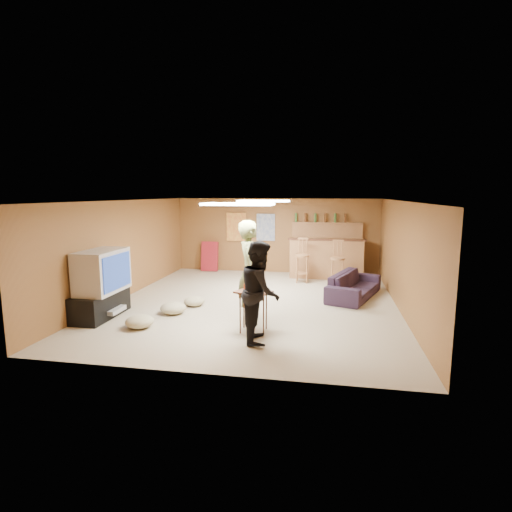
% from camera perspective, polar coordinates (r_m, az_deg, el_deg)
% --- Properties ---
extents(ground, '(7.00, 7.00, 0.00)m').
position_cam_1_polar(ground, '(8.72, -0.24, -6.71)').
color(ground, tan).
rests_on(ground, ground).
extents(ceiling, '(6.00, 7.00, 0.02)m').
position_cam_1_polar(ceiling, '(8.39, -0.25, 7.90)').
color(ceiling, silver).
rests_on(ceiling, ground).
extents(wall_back, '(6.00, 0.02, 2.20)m').
position_cam_1_polar(wall_back, '(11.92, 2.85, 2.92)').
color(wall_back, brown).
rests_on(wall_back, ground).
extents(wall_front, '(6.00, 0.02, 2.20)m').
position_cam_1_polar(wall_front, '(5.15, -7.44, -5.24)').
color(wall_front, brown).
rests_on(wall_front, ground).
extents(wall_left, '(0.02, 7.00, 2.20)m').
position_cam_1_polar(wall_left, '(9.50, -18.32, 0.92)').
color(wall_left, brown).
rests_on(wall_left, ground).
extents(wall_right, '(0.02, 7.00, 2.20)m').
position_cam_1_polar(wall_right, '(8.47, 20.13, -0.11)').
color(wall_right, brown).
rests_on(wall_right, ground).
extents(tv_stand, '(0.55, 1.30, 0.50)m').
position_cam_1_polar(tv_stand, '(8.26, -21.30, -6.44)').
color(tv_stand, black).
rests_on(tv_stand, ground).
extents(dvd_box, '(0.35, 0.50, 0.08)m').
position_cam_1_polar(dvd_box, '(8.17, -19.94, -7.25)').
color(dvd_box, '#B2B2B7').
rests_on(dvd_box, tv_stand).
extents(tv_body, '(0.60, 1.10, 0.80)m').
position_cam_1_polar(tv_body, '(8.08, -21.14, -2.03)').
color(tv_body, '#B2B2B7').
rests_on(tv_body, tv_stand).
extents(tv_screen, '(0.02, 0.95, 0.65)m').
position_cam_1_polar(tv_screen, '(7.92, -19.23, -2.13)').
color(tv_screen, navy).
rests_on(tv_screen, tv_body).
extents(bar_counter, '(2.00, 0.60, 1.10)m').
position_cam_1_polar(bar_counter, '(11.35, 10.00, -0.32)').
color(bar_counter, '#905C34').
rests_on(bar_counter, ground).
extents(bar_lip, '(2.10, 0.12, 0.05)m').
position_cam_1_polar(bar_lip, '(11.02, 10.06, 2.29)').
color(bar_lip, '#3F2114').
rests_on(bar_lip, bar_counter).
extents(bar_shelf, '(2.00, 0.18, 0.05)m').
position_cam_1_polar(bar_shelf, '(11.68, 10.14, 4.63)').
color(bar_shelf, '#905C34').
rests_on(bar_shelf, bar_backing).
extents(bar_backing, '(2.00, 0.14, 0.60)m').
position_cam_1_polar(bar_backing, '(11.73, 10.10, 3.18)').
color(bar_backing, '#905C34').
rests_on(bar_backing, bar_counter).
extents(poster_left, '(0.60, 0.03, 0.85)m').
position_cam_1_polar(poster_left, '(12.07, -2.83, 4.18)').
color(poster_left, '#BF3F26').
rests_on(poster_left, wall_back).
extents(poster_right, '(0.55, 0.03, 0.80)m').
position_cam_1_polar(poster_right, '(11.90, 1.40, 4.12)').
color(poster_right, '#334C99').
rests_on(poster_right, wall_back).
extents(folding_chair_stack, '(0.50, 0.26, 0.91)m').
position_cam_1_polar(folding_chair_stack, '(12.23, -6.62, -0.05)').
color(folding_chair_stack, maroon).
rests_on(folding_chair_stack, ground).
extents(ceiling_panel_front, '(1.20, 0.60, 0.04)m').
position_cam_1_polar(ceiling_panel_front, '(6.93, -2.55, 7.42)').
color(ceiling_panel_front, white).
rests_on(ceiling_panel_front, ceiling).
extents(ceiling_panel_back, '(1.20, 0.60, 0.04)m').
position_cam_1_polar(ceiling_panel_back, '(9.58, 1.08, 7.86)').
color(ceiling_panel_back, white).
rests_on(ceiling_panel_back, ceiling).
extents(person_olive, '(0.63, 0.79, 1.88)m').
position_cam_1_polar(person_olive, '(7.23, -0.82, -2.33)').
color(person_olive, '#5E653A').
rests_on(person_olive, ground).
extents(person_black, '(0.72, 0.87, 1.62)m').
position_cam_1_polar(person_black, '(6.36, 0.60, -5.09)').
color(person_black, black).
rests_on(person_black, ground).
extents(sofa, '(1.37, 2.08, 0.57)m').
position_cam_1_polar(sofa, '(9.38, 13.85, -4.07)').
color(sofa, black).
rests_on(sofa, ground).
extents(tray_table, '(0.68, 0.62, 0.71)m').
position_cam_1_polar(tray_table, '(6.90, -0.37, -7.90)').
color(tray_table, '#3F2114').
rests_on(tray_table, ground).
extents(cup_red_near, '(0.08, 0.08, 0.10)m').
position_cam_1_polar(cup_red_near, '(6.88, -1.47, -4.43)').
color(cup_red_near, '#B2330B').
rests_on(cup_red_near, tray_table).
extents(cup_red_far, '(0.10, 0.10, 0.12)m').
position_cam_1_polar(cup_red_far, '(6.68, 0.06, -4.78)').
color(cup_red_far, '#B2330B').
rests_on(cup_red_far, tray_table).
extents(cup_blue, '(0.09, 0.09, 0.12)m').
position_cam_1_polar(cup_blue, '(6.83, 1.09, -4.46)').
color(cup_blue, navy).
rests_on(cup_blue, tray_table).
extents(bar_stool_left, '(0.45, 0.45, 1.27)m').
position_cam_1_polar(bar_stool_left, '(10.62, 6.64, -0.42)').
color(bar_stool_left, '#905C34').
rests_on(bar_stool_left, ground).
extents(bar_stool_right, '(0.55, 0.55, 1.34)m').
position_cam_1_polar(bar_stool_right, '(10.29, 11.58, -0.66)').
color(bar_stool_right, '#905C34').
rests_on(bar_stool_right, ground).
extents(cushion_near_tv, '(0.63, 0.63, 0.23)m').
position_cam_1_polar(cushion_near_tv, '(8.11, -11.76, -7.28)').
color(cushion_near_tv, tan).
rests_on(cushion_near_tv, ground).
extents(cushion_mid, '(0.55, 0.55, 0.20)m').
position_cam_1_polar(cushion_mid, '(8.59, -8.82, -6.39)').
color(cushion_mid, tan).
rests_on(cushion_mid, ground).
extents(cushion_far, '(0.58, 0.58, 0.22)m').
position_cam_1_polar(cushion_far, '(7.44, -16.31, -8.97)').
color(cushion_far, tan).
rests_on(cushion_far, ground).
extents(bottle_row, '(1.48, 0.08, 0.26)m').
position_cam_1_polar(bottle_row, '(11.65, 9.18, 5.41)').
color(bottle_row, '#3F7233').
rests_on(bottle_row, bar_shelf).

